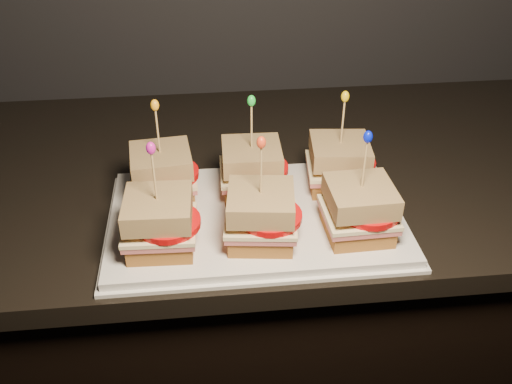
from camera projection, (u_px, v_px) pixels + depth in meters
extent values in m
cube|color=black|center=(187.00, 350.00, 1.23)|extent=(2.14, 0.59, 0.86)
cube|color=black|center=(170.00, 177.00, 0.98)|extent=(2.18, 0.63, 0.03)
cube|color=white|center=(256.00, 218.00, 0.84)|extent=(0.42, 0.26, 0.02)
cube|color=white|center=(256.00, 221.00, 0.85)|extent=(0.44, 0.27, 0.01)
cube|color=brown|center=(164.00, 189.00, 0.87)|extent=(0.09, 0.09, 0.02)
cube|color=#C75657|center=(163.00, 180.00, 0.86)|extent=(0.10, 0.10, 0.01)
cube|color=#FBE9AD|center=(163.00, 176.00, 0.86)|extent=(0.10, 0.10, 0.01)
cylinder|color=red|center=(170.00, 174.00, 0.85)|extent=(0.09, 0.09, 0.01)
cube|color=#5B310C|center=(161.00, 161.00, 0.84)|extent=(0.10, 0.10, 0.03)
cylinder|color=tan|center=(158.00, 134.00, 0.82)|extent=(0.00, 0.00, 0.09)
ellipsoid|color=#F7A014|center=(155.00, 105.00, 0.79)|extent=(0.01, 0.01, 0.02)
cube|color=brown|center=(252.00, 184.00, 0.88)|extent=(0.09, 0.09, 0.02)
cube|color=#C75657|center=(252.00, 175.00, 0.87)|extent=(0.10, 0.09, 0.01)
cube|color=#FBE9AD|center=(252.00, 171.00, 0.87)|extent=(0.10, 0.10, 0.01)
cylinder|color=red|center=(260.00, 168.00, 0.86)|extent=(0.09, 0.09, 0.01)
cube|color=#5B310C|center=(252.00, 156.00, 0.85)|extent=(0.09, 0.09, 0.03)
cylinder|color=tan|center=(252.00, 129.00, 0.83)|extent=(0.00, 0.00, 0.09)
ellipsoid|color=green|center=(251.00, 101.00, 0.80)|extent=(0.01, 0.01, 0.02)
cube|color=brown|center=(337.00, 179.00, 0.89)|extent=(0.09, 0.09, 0.02)
cube|color=#C75657|center=(338.00, 170.00, 0.88)|extent=(0.10, 0.10, 0.01)
cube|color=#FBE9AD|center=(339.00, 166.00, 0.88)|extent=(0.10, 0.10, 0.01)
cylinder|color=red|center=(348.00, 164.00, 0.87)|extent=(0.09, 0.09, 0.01)
cube|color=#5B310C|center=(340.00, 151.00, 0.86)|extent=(0.10, 0.10, 0.03)
cylinder|color=tan|center=(343.00, 125.00, 0.84)|extent=(0.00, 0.00, 0.09)
ellipsoid|color=#E6BB0B|center=(345.00, 96.00, 0.81)|extent=(0.01, 0.01, 0.02)
cube|color=brown|center=(161.00, 238.00, 0.77)|extent=(0.09, 0.09, 0.02)
cube|color=#C75657|center=(160.00, 229.00, 0.76)|extent=(0.10, 0.09, 0.01)
cube|color=#FBE9AD|center=(160.00, 225.00, 0.76)|extent=(0.10, 0.10, 0.01)
cylinder|color=red|center=(168.00, 222.00, 0.75)|extent=(0.09, 0.09, 0.01)
cube|color=#5B310C|center=(158.00, 208.00, 0.74)|extent=(0.09, 0.09, 0.03)
cylinder|color=tan|center=(155.00, 179.00, 0.72)|extent=(0.00, 0.00, 0.09)
ellipsoid|color=#C41997|center=(151.00, 148.00, 0.69)|extent=(0.01, 0.01, 0.02)
cube|color=brown|center=(261.00, 232.00, 0.78)|extent=(0.10, 0.10, 0.02)
cube|color=#C75657|center=(261.00, 223.00, 0.77)|extent=(0.10, 0.10, 0.01)
cube|color=#FBE9AD|center=(261.00, 218.00, 0.77)|extent=(0.11, 0.10, 0.01)
cylinder|color=red|center=(270.00, 216.00, 0.76)|extent=(0.09, 0.09, 0.01)
cube|color=#5B310C|center=(261.00, 202.00, 0.75)|extent=(0.10, 0.10, 0.03)
cylinder|color=tan|center=(261.00, 173.00, 0.73)|extent=(0.00, 0.00, 0.09)
ellipsoid|color=red|center=(261.00, 142.00, 0.70)|extent=(0.01, 0.01, 0.02)
cube|color=brown|center=(357.00, 225.00, 0.79)|extent=(0.09, 0.09, 0.02)
cube|color=#C75657|center=(358.00, 216.00, 0.78)|extent=(0.10, 0.09, 0.01)
cube|color=#FBE9AD|center=(359.00, 212.00, 0.78)|extent=(0.10, 0.10, 0.01)
cylinder|color=red|center=(369.00, 210.00, 0.77)|extent=(0.09, 0.09, 0.01)
cube|color=#5B310C|center=(361.00, 196.00, 0.76)|extent=(0.09, 0.09, 0.03)
cylinder|color=tan|center=(364.00, 167.00, 0.74)|extent=(0.00, 0.00, 0.09)
ellipsoid|color=#0614CC|center=(368.00, 137.00, 0.71)|extent=(0.01, 0.01, 0.02)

